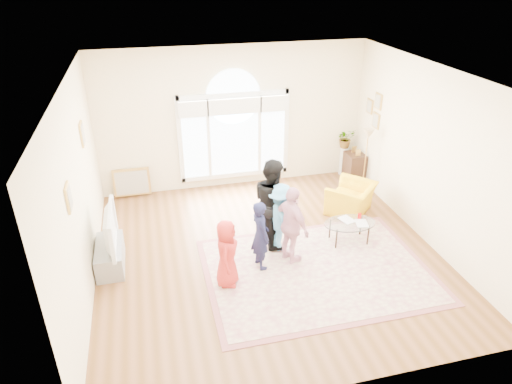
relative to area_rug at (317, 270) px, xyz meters
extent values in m
plane|color=brown|center=(-0.67, 0.70, -0.01)|extent=(6.00, 6.00, 0.00)
plane|color=beige|center=(-0.67, 3.70, 1.59)|extent=(6.00, 0.00, 6.00)
plane|color=beige|center=(-0.67, -2.30, 1.59)|extent=(6.00, 0.00, 6.00)
plane|color=beige|center=(-3.67, 0.70, 1.59)|extent=(0.00, 6.00, 6.00)
plane|color=beige|center=(2.33, 0.70, 1.59)|extent=(0.00, 6.00, 6.00)
plane|color=white|center=(-0.67, 0.70, 3.19)|extent=(6.00, 6.00, 0.00)
cube|color=white|center=(-0.67, 3.66, 0.24)|extent=(2.50, 0.08, 0.10)
cube|color=white|center=(-0.67, 3.66, 2.14)|extent=(2.50, 0.08, 0.10)
cube|color=white|center=(-1.89, 3.66, 1.19)|extent=(0.10, 0.08, 2.00)
cube|color=white|center=(0.55, 3.66, 1.19)|extent=(0.10, 0.08, 2.00)
cube|color=#C6E2FF|center=(-1.57, 3.66, 1.19)|extent=(0.55, 0.02, 1.80)
cube|color=#C6E2FF|center=(0.22, 3.66, 1.19)|extent=(0.55, 0.02, 1.80)
cube|color=#C6E2FF|center=(-0.67, 3.66, 1.19)|extent=(1.10, 0.02, 1.80)
cylinder|color=#C6E2FF|center=(-0.67, 3.66, 2.09)|extent=(1.20, 0.02, 1.20)
cube|color=white|center=(-1.26, 3.65, 1.19)|extent=(0.07, 0.04, 1.80)
cube|color=white|center=(-0.09, 3.65, 1.19)|extent=(0.07, 0.04, 1.80)
cube|color=white|center=(-1.57, 3.58, 1.91)|extent=(0.65, 0.12, 0.35)
cube|color=white|center=(-0.67, 3.58, 1.91)|extent=(1.20, 0.12, 0.35)
cube|color=white|center=(0.22, 3.58, 1.91)|extent=(0.65, 0.12, 0.35)
cube|color=tan|center=(-3.65, 2.00, 2.09)|extent=(0.03, 0.34, 0.40)
cube|color=#ADA38E|center=(-3.64, 2.00, 2.09)|extent=(0.01, 0.28, 0.34)
cube|color=tan|center=(-3.65, -0.20, 1.99)|extent=(0.03, 0.30, 0.36)
cube|color=#ADA38E|center=(-3.64, -0.20, 1.99)|extent=(0.01, 0.24, 0.30)
cube|color=tan|center=(2.31, 2.75, 2.04)|extent=(0.03, 0.28, 0.34)
cube|color=#ADA38E|center=(2.29, 2.75, 2.04)|extent=(0.01, 0.22, 0.28)
cube|color=tan|center=(2.31, 2.75, 1.61)|extent=(0.03, 0.28, 0.34)
cube|color=#ADA38E|center=(2.29, 2.75, 1.61)|extent=(0.01, 0.22, 0.28)
cube|color=tan|center=(2.31, 3.10, 1.83)|extent=(0.03, 0.26, 0.32)
cube|color=#ADA38E|center=(2.29, 3.10, 1.83)|extent=(0.01, 0.20, 0.26)
cube|color=beige|center=(0.00, 0.00, 0.00)|extent=(3.60, 2.60, 0.02)
cube|color=#955356|center=(0.00, 0.00, 0.00)|extent=(3.80, 2.80, 0.01)
cube|color=gray|center=(-3.42, 1.00, 0.20)|extent=(0.45, 1.00, 0.42)
imported|color=black|center=(-3.42, 1.00, 0.75)|extent=(0.15, 1.17, 0.67)
cube|color=#4D9ED7|center=(-3.33, 1.00, 0.75)|extent=(0.02, 0.96, 0.54)
ellipsoid|color=silver|center=(0.89, 0.71, 0.40)|extent=(1.00, 0.67, 0.02)
cylinder|color=black|center=(1.21, 0.87, 0.19)|extent=(0.03, 0.03, 0.40)
cylinder|color=black|center=(0.59, 0.90, 0.19)|extent=(0.03, 0.03, 0.40)
cylinder|color=black|center=(1.19, 0.52, 0.19)|extent=(0.03, 0.03, 0.40)
cylinder|color=black|center=(0.57, 0.55, 0.19)|extent=(0.03, 0.03, 0.40)
imported|color=#B2A58C|center=(0.76, 0.76, 0.42)|extent=(0.29, 0.34, 0.03)
imported|color=#B2A58C|center=(0.97, 0.64, 0.42)|extent=(0.27, 0.33, 0.02)
cylinder|color=red|center=(1.11, 0.79, 0.47)|extent=(0.07, 0.07, 0.12)
imported|color=yellow|center=(1.41, 1.78, 0.30)|extent=(1.27, 1.26, 0.62)
cube|color=black|center=(2.11, 3.14, 0.34)|extent=(0.40, 0.50, 0.70)
cylinder|color=black|center=(2.05, 2.54, 0.00)|extent=(0.20, 0.20, 0.02)
cylinder|color=gold|center=(2.05, 2.54, 0.67)|extent=(0.02, 0.02, 1.35)
cone|color=#CCB284|center=(2.05, 2.54, 1.39)|extent=(0.26, 0.26, 0.22)
cylinder|color=white|center=(2.03, 3.58, 0.34)|extent=(0.20, 0.20, 0.70)
imported|color=#33722D|center=(2.03, 3.58, 0.93)|extent=(0.45, 0.40, 0.47)
cube|color=tan|center=(-3.03, 3.60, -0.01)|extent=(0.80, 0.14, 0.62)
imported|color=#B62925|center=(-1.55, 0.04, 0.59)|extent=(0.54, 0.66, 1.16)
imported|color=#181B3C|center=(-0.91, 0.36, 0.64)|extent=(0.38, 0.50, 1.25)
imported|color=black|center=(-0.51, 1.05, 0.84)|extent=(0.78, 0.92, 1.67)
imported|color=#E9A2B9|center=(-0.35, 0.40, 0.72)|extent=(0.62, 0.90, 1.42)
imported|color=#54A7D7|center=(-0.43, 0.81, 0.65)|extent=(0.66, 0.92, 1.28)
camera|label=1|loc=(-2.55, -5.89, 4.78)|focal=32.00mm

